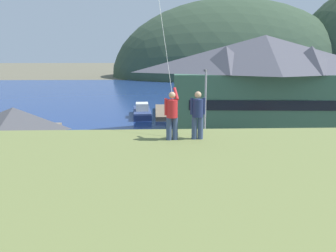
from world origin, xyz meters
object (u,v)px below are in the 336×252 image
Objects in this scene: moored_boat_wharfside at (142,112)px; parked_car_back_row_left at (124,167)px; parked_car_lone_by_shed at (309,191)px; storage_shed_near_lot at (16,139)px; person_kite_flyer at (172,114)px; parked_car_mid_row_near at (218,167)px; person_companion at (198,114)px; parking_light_pole at (205,109)px; parked_car_front_row_silver at (316,160)px; parked_car_front_row_end at (81,196)px; harbor_lodge at (263,81)px; wharf_dock at (166,112)px; parked_car_corner_spot at (202,194)px.

moored_boat_wharfside reaches higher than parked_car_back_row_left.
parked_car_lone_by_shed is (11.45, -30.86, 0.34)m from moored_boat_wharfside.
storage_shed_near_lot is 19.13m from person_kite_flyer.
moored_boat_wharfside reaches higher than parked_car_lone_by_shed.
person_companion reaches higher than parked_car_mid_row_near.
person_kite_flyer is (-4.08, -11.98, 6.29)m from parked_car_mid_row_near.
parking_light_pole is 4.30× the size of person_kite_flyer.
parked_car_front_row_silver is at bearing 10.44° from parked_car_mid_row_near.
parked_car_mid_row_near is at bearing -75.78° from moored_boat_wharfside.
parked_car_mid_row_near is 1.03× the size of parked_car_front_row_end.
parked_car_lone_by_shed is at bearing -99.58° from harbor_lodge.
moored_boat_wharfside is 1.95× the size of parked_car_front_row_end.
parked_car_back_row_left is (8.68, -2.05, -1.70)m from storage_shed_near_lot.
storage_shed_near_lot is 3.74× the size of person_companion.
person_companion is (0.93, 0.07, -0.02)m from person_kite_flyer.
harbor_lodge is 2.91× the size of parking_light_pole.
parked_car_front_row_silver is 15.32m from parked_car_back_row_left.
parked_car_mid_row_near is at bearing -117.29° from harbor_lodge.
wharf_dock is 23.50m from parking_light_pole.
wharf_dock is at bearing 133.89° from harbor_lodge.
parked_car_front_row_end is 2.26× the size of person_kite_flyer.
parked_car_front_row_silver is 18.68m from person_companion.
person_companion reaches higher than parked_car_front_row_silver.
parking_light_pole is at bearing 93.56° from parked_car_mid_row_near.
parked_car_mid_row_near is 6.71m from parked_car_lone_by_shed.
wharf_dock is 2.69× the size of parked_car_front_row_silver.
parked_car_lone_by_shed is 12.45m from person_companion.
person_kite_flyer is (-2.23, -7.17, 6.29)m from parked_car_corner_spot.
storage_shed_near_lot is 19.66m from person_companion.
parked_car_corner_spot is 9.56m from person_companion.
parked_car_corner_spot and parked_car_back_row_left have the same top height.
harbor_lodge is 12.52× the size of person_kite_flyer.
harbor_lodge is 5.52× the size of parked_car_lone_by_shed.
wharf_dock is 28.09m from parked_car_mid_row_near.
parked_car_front_row_silver is (-0.11, -14.63, -5.07)m from harbor_lodge.
harbor_lodge is 13.36× the size of person_companion.
parking_light_pole is at bearing 81.06° from parked_car_corner_spot.
parked_car_lone_by_shed reaches higher than wharf_dock.
harbor_lodge is 5.53× the size of parked_car_front_row_end.
harbor_lodge reaches higher than parked_car_mid_row_near.
person_kite_flyer is at bearing -132.35° from parked_car_front_row_silver.
person_kite_flyer reaches higher than parked_car_front_row_end.
parking_light_pole reaches higher than storage_shed_near_lot.
parked_car_lone_by_shed is at bearing -44.15° from parked_car_mid_row_near.
parked_car_mid_row_near and parked_car_front_row_end have the same top height.
storage_shed_near_lot is 0.79× the size of moored_boat_wharfside.
wharf_dock is at bearing 81.59° from parked_car_back_row_left.
moored_boat_wharfside is 22.48m from parking_light_pole.
wharf_dock is 2.69× the size of parked_car_mid_row_near.
person_companion is (3.91, -12.33, 6.27)m from parked_car_back_row_left.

